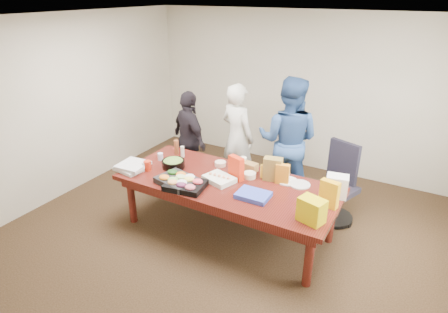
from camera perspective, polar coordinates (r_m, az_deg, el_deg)
The scene contains 36 objects.
floor at distance 5.15m, azimuth 0.48°, elevation -11.32°, with size 5.50×5.00×0.02m, color #47301E.
ceiling at distance 4.20m, azimuth 0.62°, elevation 20.48°, with size 5.50×5.00×0.02m, color white.
wall_back at distance 6.69m, azimuth 11.16°, elevation 9.65°, with size 5.50×0.04×2.70m, color beige.
wall_front at distance 2.86m, azimuth -25.41°, elevation -13.42°, with size 5.50×0.04×2.70m, color beige.
wall_left at distance 6.24m, azimuth -22.28°, elevation 7.24°, with size 0.04×5.00×2.70m, color beige.
conference_table at distance 4.94m, azimuth 0.50°, elevation -7.68°, with size 2.80×1.20×0.75m, color #4C1C0F.
office_chair at distance 5.32m, azimuth 16.88°, elevation -4.39°, with size 0.54×0.54×1.06m, color black.
person_center at distance 5.87m, azimuth 2.05°, elevation 2.95°, with size 0.62×0.41×1.71m, color beige.
person_right at distance 5.57m, azimuth 9.73°, elevation 2.41°, with size 0.92×0.72×1.90m, color navy.
person_left at distance 6.00m, azimuth -5.25°, elevation 2.62°, with size 0.92×0.38×1.57m, color black.
veggie_tray at distance 4.73m, azimuth -7.16°, elevation -3.67°, with size 0.49×0.38×0.07m, color black.
fruit_tray at distance 4.61m, azimuth -5.92°, elevation -4.40°, with size 0.47×0.37×0.07m, color black.
sheet_cake at distance 4.74m, azimuth -0.74°, elevation -3.45°, with size 0.37×0.28×0.07m, color silver.
salad_bowl at distance 5.15m, azimuth -7.74°, elevation -1.11°, with size 0.31×0.31×0.10m, color black.
chip_bag_blue at distance 4.40m, azimuth 4.49°, elevation -5.91°, with size 0.38×0.28×0.06m, color #3246B9.
chip_bag_red at distance 4.75m, azimuth 1.86°, elevation -1.76°, with size 0.21×0.09×0.31m, color red.
chip_bag_yellow at distance 4.32m, azimuth 15.78°, elevation -5.53°, with size 0.21×0.08×0.32m, color #D69A0F.
chip_bag_orange at distance 4.71m, azimuth 8.91°, elevation -2.65°, with size 0.17×0.07×0.26m, color orange.
mayo_jar at distance 5.10m, azimuth 2.94°, elevation -0.87°, with size 0.09×0.09×0.15m, color white.
mustard_bottle at distance 4.84m, azimuth 5.92°, elevation -2.23°, with size 0.06×0.06×0.18m, color gold.
dressing_bottle at distance 5.54m, azimuth -7.27°, elevation 1.45°, with size 0.07×0.07×0.21m, color brown.
ranch_bottle at distance 5.43m, azimuth -6.35°, elevation 0.74°, with size 0.05×0.05×0.16m, color beige.
banana_bunch at distance 4.89m, azimuth 8.11°, elevation -2.78°, with size 0.21×0.12×0.07m, color gold.
bread_loaf at distance 5.03m, azimuth 3.60°, elevation -1.47°, with size 0.29×0.12×0.11m, color olive.
kraft_bag at distance 4.76m, azimuth 7.45°, elevation -1.92°, with size 0.23×0.13×0.30m, color olive.
red_cup at distance 5.12m, azimuth -11.60°, elevation -1.37°, with size 0.10×0.10×0.13m, color red.
clear_cup_a at distance 5.13m, azimuth -11.98°, elevation -1.44°, with size 0.08×0.08×0.11m, color white.
clear_cup_b at distance 5.39m, azimuth -9.69°, elevation -0.02°, with size 0.08×0.08×0.11m, color silver.
pizza_box_lower at distance 5.21m, azimuth -13.88°, elevation -1.67°, with size 0.37×0.37×0.04m, color silver.
pizza_box_upper at distance 5.18m, azimuth -13.74°, elevation -1.29°, with size 0.37×0.37×0.04m, color silver.
plate_a at distance 4.81m, azimuth 9.67°, elevation -3.70°, with size 0.27×0.27×0.02m, color white.
plate_b at distance 4.76m, azimuth 11.50°, elevation -4.21°, with size 0.26×0.26×0.02m, color silver.
dip_bowl_a at distance 4.84m, azimuth 3.93°, elevation -2.86°, with size 0.17×0.17×0.07m, color #F8EFC4.
dip_bowl_b at distance 5.15m, azimuth -0.57°, elevation -1.11°, with size 0.15×0.15×0.06m, color beige.
grocery_bag_white at distance 4.56m, azimuth 16.84°, elevation -4.34°, with size 0.25×0.18×0.26m, color white.
grocery_bag_yellow at distance 4.02m, azimuth 13.23°, elevation -8.00°, with size 0.27×0.18×0.27m, color #D1B806.
Camera 1 is at (2.03, -3.66, 2.99)m, focal length 29.93 mm.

